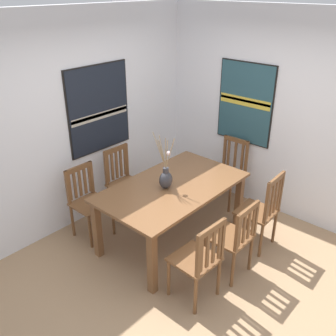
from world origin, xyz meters
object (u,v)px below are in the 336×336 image
(chair_0, at_px, (199,259))
(chair_2, at_px, (124,181))
(dining_table, at_px, (172,193))
(chair_5, at_px, (88,200))
(centerpiece_vase, at_px, (166,178))
(chair_3, at_px, (229,171))
(painting_on_back_wall, at_px, (99,109))
(chair_1, at_px, (261,210))
(painting_on_side_wall, at_px, (245,103))
(chair_4, at_px, (234,237))

(chair_0, bearing_deg, chair_2, 71.40)
(dining_table, xyz_separation_m, chair_5, (-0.60, 0.86, -0.17))
(centerpiece_vase, xyz_separation_m, chair_3, (1.34, -0.01, -0.41))
(chair_0, height_order, chair_5, chair_0)
(chair_3, distance_m, painting_on_back_wall, 2.02)
(chair_0, relative_size, chair_3, 0.99)
(dining_table, bearing_deg, centerpiece_vase, 169.98)
(chair_1, relative_size, chair_5, 1.08)
(chair_5, bearing_deg, dining_table, -55.15)
(chair_5, bearing_deg, chair_1, -55.18)
(centerpiece_vase, distance_m, chair_2, 0.97)
(painting_on_back_wall, bearing_deg, painting_on_side_wall, -39.02)
(chair_0, relative_size, chair_1, 0.95)
(chair_1, relative_size, chair_2, 1.03)
(chair_0, height_order, chair_4, chair_0)
(chair_2, height_order, painting_on_back_wall, painting_on_back_wall)
(chair_1, relative_size, painting_on_side_wall, 0.90)
(chair_2, bearing_deg, dining_table, -91.00)
(chair_5, bearing_deg, chair_0, -88.87)
(centerpiece_vase, xyz_separation_m, chair_0, (-0.47, -0.86, -0.40))
(chair_2, distance_m, painting_on_side_wall, 1.96)
(chair_3, relative_size, painting_on_back_wall, 0.85)
(centerpiece_vase, height_order, chair_2, centerpiece_vase)
(chair_0, xyz_separation_m, chair_5, (-0.03, 1.71, -0.00))
(chair_2, bearing_deg, painting_on_back_wall, 99.92)
(chair_2, height_order, painting_on_side_wall, painting_on_side_wall)
(chair_2, xyz_separation_m, painting_on_side_wall, (1.47, -0.91, 0.93))
(chair_1, bearing_deg, chair_4, -177.61)
(chair_2, xyz_separation_m, chair_4, (-0.04, -1.79, -0.02))
(chair_0, xyz_separation_m, chair_3, (1.81, 0.85, -0.00))
(chair_1, distance_m, chair_2, 1.85)
(chair_3, height_order, painting_on_side_wall, painting_on_side_wall)
(centerpiece_vase, distance_m, painting_on_side_wall, 1.67)
(chair_0, bearing_deg, painting_on_side_wall, 21.97)
(centerpiece_vase, relative_size, chair_3, 0.71)
(chair_2, xyz_separation_m, chair_5, (-0.62, -0.03, -0.01))
(chair_2, distance_m, chair_3, 1.51)
(chair_0, distance_m, painting_on_back_wall, 2.34)
(dining_table, distance_m, painting_on_side_wall, 1.68)
(chair_4, distance_m, chair_5, 1.85)
(centerpiece_vase, distance_m, chair_5, 1.07)
(painting_on_back_wall, xyz_separation_m, painting_on_side_wall, (1.53, -1.24, -0.02))
(centerpiece_vase, relative_size, chair_1, 0.68)
(chair_1, xyz_separation_m, chair_3, (0.64, 0.87, -0.02))
(dining_table, height_order, chair_5, chair_5)
(chair_1, bearing_deg, painting_on_back_wall, 107.16)
(painting_on_back_wall, bearing_deg, dining_table, -88.00)
(centerpiece_vase, xyz_separation_m, painting_on_side_wall, (1.58, -0.03, 0.54))
(centerpiece_vase, bearing_deg, chair_4, -85.56)
(centerpiece_vase, xyz_separation_m, chair_2, (0.11, 0.87, -0.39))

